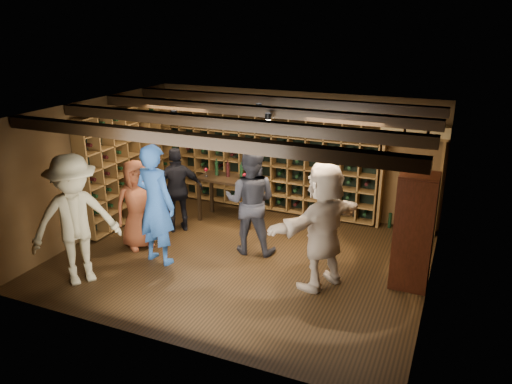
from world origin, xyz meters
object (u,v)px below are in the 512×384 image
at_px(display_cabinet, 413,234).
at_px(guest_khaki, 75,220).
at_px(man_grey_suit, 251,201).
at_px(guest_woman_black, 178,190).
at_px(guest_red_floral, 137,204).
at_px(guest_beige, 323,226).
at_px(man_blue_shirt, 156,205).
at_px(tasting_table, 229,183).

relative_size(display_cabinet, guest_khaki, 0.86).
xyz_separation_m(man_grey_suit, guest_woman_black, (-1.63, 0.29, -0.12)).
bearing_deg(guest_khaki, guest_red_floral, 31.68).
bearing_deg(guest_beige, guest_khaki, -40.28).
distance_m(man_grey_suit, guest_woman_black, 1.66).
distance_m(guest_red_floral, guest_beige, 3.36).
height_order(man_blue_shirt, guest_red_floral, man_blue_shirt).
relative_size(man_blue_shirt, guest_red_floral, 1.27).
xyz_separation_m(man_blue_shirt, guest_red_floral, (-0.63, 0.34, -0.21)).
bearing_deg(guest_woman_black, man_grey_suit, 129.24).
bearing_deg(guest_beige, guest_red_floral, -62.32).
distance_m(man_blue_shirt, guest_beige, 2.74).
xyz_separation_m(guest_red_floral, tasting_table, (0.94, 1.71, -0.00)).
bearing_deg(guest_red_floral, man_grey_suit, -39.75).
distance_m(guest_red_floral, guest_woman_black, 0.94).
bearing_deg(man_grey_suit, tasting_table, -58.94).
height_order(guest_red_floral, guest_khaki, guest_khaki).
distance_m(man_blue_shirt, guest_woman_black, 1.31).
relative_size(guest_khaki, tasting_table, 1.68).
distance_m(guest_khaki, tasting_table, 3.27).
relative_size(man_grey_suit, guest_beige, 0.95).
height_order(display_cabinet, tasting_table, display_cabinet).
bearing_deg(guest_beige, tasting_table, -97.61).
bearing_deg(guest_khaki, man_grey_suit, -9.58).
bearing_deg(man_grey_suit, guest_woman_black, -20.01).
distance_m(man_blue_shirt, tasting_table, 2.09).
distance_m(man_grey_suit, tasting_table, 1.47).
relative_size(display_cabinet, guest_red_floral, 1.10).
xyz_separation_m(man_blue_shirt, tasting_table, (0.31, 2.06, -0.22)).
bearing_deg(guest_khaki, guest_woman_black, 26.45).
relative_size(guest_woman_black, guest_khaki, 0.80).
xyz_separation_m(display_cabinet, guest_beige, (-1.23, -0.53, 0.12)).
height_order(guest_woman_black, guest_khaki, guest_khaki).
height_order(man_blue_shirt, guest_beige, man_blue_shirt).
height_order(display_cabinet, guest_red_floral, display_cabinet).
bearing_deg(tasting_table, guest_beige, -34.43).
bearing_deg(guest_woman_black, tasting_table, -170.18).
distance_m(man_blue_shirt, man_grey_suit, 1.58).
xyz_separation_m(man_grey_suit, guest_khaki, (-1.99, -1.99, 0.09)).
relative_size(man_blue_shirt, guest_woman_black, 1.24).
relative_size(man_grey_suit, guest_red_floral, 1.17).
height_order(guest_woman_black, tasting_table, guest_woman_black).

